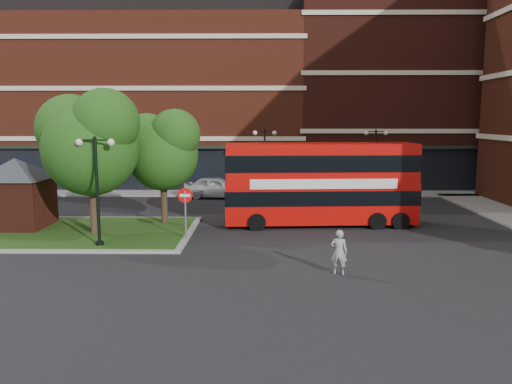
{
  "coord_description": "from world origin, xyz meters",
  "views": [
    {
      "loc": [
        1.82,
        -21.59,
        5.78
      ],
      "look_at": [
        1.5,
        4.01,
        2.0
      ],
      "focal_mm": 35.0,
      "sensor_mm": 36.0,
      "label": 1
    }
  ],
  "objects_px": {
    "car_white": "(278,186)",
    "bus": "(320,178)",
    "woman": "(339,252)",
    "car_silver": "(216,187)"
  },
  "relations": [
    {
      "from": "woman",
      "to": "car_white",
      "type": "height_order",
      "value": "woman"
    },
    {
      "from": "car_white",
      "to": "woman",
      "type": "bearing_deg",
      "value": -167.28
    },
    {
      "from": "bus",
      "to": "car_white",
      "type": "relative_size",
      "value": 2.17
    },
    {
      "from": "bus",
      "to": "woman",
      "type": "height_order",
      "value": "bus"
    },
    {
      "from": "car_white",
      "to": "bus",
      "type": "bearing_deg",
      "value": -161.5
    },
    {
      "from": "bus",
      "to": "car_white",
      "type": "height_order",
      "value": "bus"
    },
    {
      "from": "bus",
      "to": "car_silver",
      "type": "bearing_deg",
      "value": 121.8
    },
    {
      "from": "car_white",
      "to": "car_silver",
      "type": "bearing_deg",
      "value": 108.92
    },
    {
      "from": "woman",
      "to": "car_white",
      "type": "distance_m",
      "value": 18.99
    },
    {
      "from": "bus",
      "to": "car_silver",
      "type": "relative_size",
      "value": 2.23
    }
  ]
}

